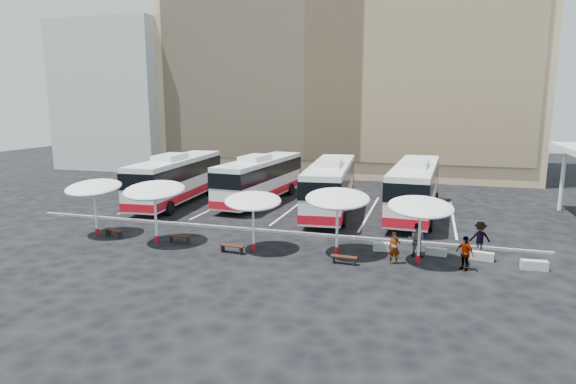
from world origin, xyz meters
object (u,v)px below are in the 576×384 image
(bus_1, at_px, (261,178))
(passenger_0, at_px, (394,248))
(bus_0, at_px, (177,178))
(wood_bench_2, at_px, (232,247))
(wood_bench_1, at_px, (179,237))
(passenger_2, at_px, (465,253))
(passenger_3, at_px, (480,238))
(conc_bench_0, at_px, (384,247))
(wood_bench_3, at_px, (344,258))
(sunshade_2, at_px, (253,201))
(sunshade_3, at_px, (338,199))
(conc_bench_2, at_px, (482,256))
(wood_bench_0, at_px, (114,231))
(bus_2, at_px, (330,185))
(sunshade_4, at_px, (421,207))
(sunshade_1, at_px, (154,191))
(sunshade_0, at_px, (94,188))
(conc_bench_3, at_px, (534,265))
(bus_3, at_px, (415,186))
(conc_bench_1, at_px, (436,252))
(passenger_1, at_px, (417,240))

(bus_1, relative_size, passenger_0, 7.65)
(bus_0, xyz_separation_m, wood_bench_2, (9.67, -11.31, -1.78))
(wood_bench_1, height_order, passenger_0, passenger_0)
(passenger_2, relative_size, passenger_3, 0.97)
(bus_1, relative_size, conc_bench_0, 10.26)
(wood_bench_3, bearing_deg, sunshade_2, 170.15)
(sunshade_3, bearing_deg, conc_bench_2, 8.72)
(passenger_2, distance_m, passenger_3, 3.22)
(wood_bench_1, bearing_deg, wood_bench_2, -14.45)
(wood_bench_0, xyz_separation_m, wood_bench_1, (4.54, 0.03, -0.03))
(sunshade_2, relative_size, passenger_3, 2.26)
(wood_bench_1, relative_size, conc_bench_0, 1.10)
(conc_bench_2, bearing_deg, bus_0, 159.19)
(bus_2, distance_m, sunshade_4, 12.30)
(bus_1, xyz_separation_m, sunshade_1, (-1.83, -13.17, 1.11))
(sunshade_2, distance_m, wood_bench_3, 5.95)
(wood_bench_1, relative_size, wood_bench_3, 0.99)
(bus_1, bearing_deg, sunshade_1, -93.30)
(sunshade_0, bearing_deg, passenger_0, -1.01)
(conc_bench_0, bearing_deg, conc_bench_3, -7.64)
(wood_bench_2, bearing_deg, bus_2, 74.56)
(sunshade_3, distance_m, wood_bench_3, 3.25)
(sunshade_1, relative_size, wood_bench_0, 2.70)
(sunshade_4, distance_m, passenger_0, 2.49)
(bus_0, relative_size, bus_3, 0.99)
(sunshade_0, bearing_deg, conc_bench_3, 1.72)
(sunshade_1, distance_m, conc_bench_1, 16.34)
(wood_bench_3, bearing_deg, passenger_1, 33.69)
(bus_3, relative_size, passenger_1, 7.22)
(passenger_2, height_order, passenger_3, passenger_3)
(conc_bench_1, bearing_deg, wood_bench_0, -174.55)
(sunshade_0, distance_m, passenger_2, 21.91)
(wood_bench_0, bearing_deg, bus_2, 42.41)
(wood_bench_0, bearing_deg, bus_0, 97.31)
(bus_1, height_order, sunshade_0, bus_1)
(conc_bench_1, bearing_deg, sunshade_1, -172.01)
(bus_0, relative_size, passenger_3, 7.36)
(bus_1, bearing_deg, conc_bench_1, -33.22)
(bus_1, bearing_deg, passenger_3, -26.58)
(bus_0, xyz_separation_m, conc_bench_0, (17.74, -8.51, -1.89))
(conc_bench_2, bearing_deg, sunshade_4, -156.77)
(sunshade_4, xyz_separation_m, conc_bench_1, (0.92, 1.55, -2.75))
(wood_bench_0, distance_m, passenger_1, 18.20)
(bus_1, relative_size, sunshade_1, 3.09)
(wood_bench_0, height_order, wood_bench_2, wood_bench_0)
(wood_bench_3, distance_m, conc_bench_0, 3.37)
(bus_2, distance_m, conc_bench_2, 13.49)
(bus_2, relative_size, conc_bench_2, 11.31)
(sunshade_2, relative_size, passenger_2, 2.34)
(bus_1, xyz_separation_m, wood_bench_2, (3.23, -13.72, -1.70))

